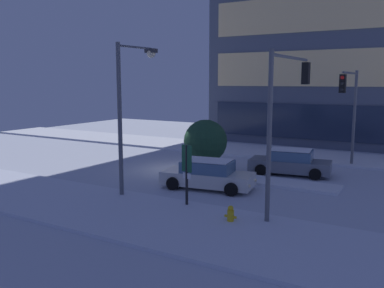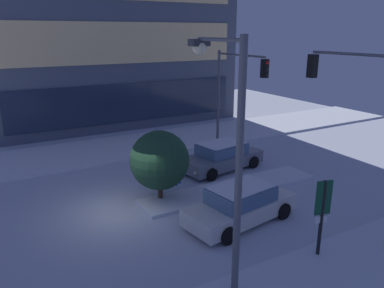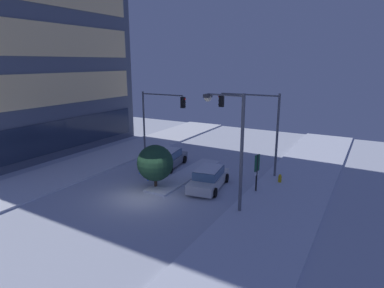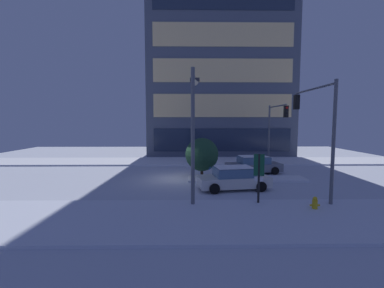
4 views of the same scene
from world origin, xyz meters
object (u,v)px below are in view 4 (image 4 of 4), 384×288
object	(u,v)px
car_near	(234,178)
decorated_tree_median	(202,155)
parking_info_sign	(259,173)
fire_hydrant	(315,204)
street_lamp_arched	(193,117)
car_far	(253,165)
traffic_light_corner_near_right	(316,119)
traffic_light_corner_far_right	(276,123)

from	to	relation	value
car_near	decorated_tree_median	distance (m)	4.01
car_near	parking_info_sign	world-z (taller)	parking_info_sign
car_near	fire_hydrant	bearing A→B (deg)	-61.18
street_lamp_arched	fire_hydrant	bearing A→B (deg)	-100.85
car_far	traffic_light_corner_near_right	bearing A→B (deg)	96.28
traffic_light_corner_near_right	street_lamp_arched	distance (m)	7.27
traffic_light_corner_far_right	fire_hydrant	size ratio (longest dim) A/B	8.14
decorated_tree_median	car_far	bearing A→B (deg)	23.35
fire_hydrant	car_far	bearing A→B (deg)	93.78
parking_info_sign	fire_hydrant	bearing A→B (deg)	-96.83
car_far	traffic_light_corner_far_right	bearing A→B (deg)	-144.71
traffic_light_corner_near_right	fire_hydrant	size ratio (longest dim) A/B	8.78
street_lamp_arched	decorated_tree_median	bearing A→B (deg)	-3.58
parking_info_sign	traffic_light_corner_near_right	bearing A→B (deg)	-51.37
street_lamp_arched	fire_hydrant	world-z (taller)	street_lamp_arched
car_far	street_lamp_arched	world-z (taller)	street_lamp_arched
fire_hydrant	traffic_light_corner_near_right	bearing A→B (deg)	65.88
traffic_light_corner_near_right	traffic_light_corner_far_right	bearing A→B (deg)	-5.31
car_near	street_lamp_arched	distance (m)	5.54
street_lamp_arched	decorated_tree_median	world-z (taller)	street_lamp_arched
street_lamp_arched	parking_info_sign	distance (m)	4.58
fire_hydrant	parking_info_sign	xyz separation A→B (m)	(-2.54, 0.99, 1.38)
traffic_light_corner_near_right	parking_info_sign	size ratio (longest dim) A/B	2.40
traffic_light_corner_far_right	parking_info_sign	xyz separation A→B (m)	(-4.63, -11.20, -2.55)
parking_info_sign	traffic_light_corner_far_right	bearing A→B (deg)	-7.96
car_near	traffic_light_corner_near_right	bearing A→B (deg)	-28.53
fire_hydrant	parking_info_sign	world-z (taller)	parking_info_sign
car_near	street_lamp_arched	size ratio (longest dim) A/B	0.68
decorated_tree_median	parking_info_sign	bearing A→B (deg)	-68.06
decorated_tree_median	traffic_light_corner_far_right	bearing A→B (deg)	32.14
fire_hydrant	decorated_tree_median	world-z (taller)	decorated_tree_median
decorated_tree_median	car_near	bearing A→B (deg)	-59.92
street_lamp_arched	traffic_light_corner_near_right	bearing A→B (deg)	-77.47
street_lamp_arched	car_near	bearing A→B (deg)	-40.96
car_near	parking_info_sign	xyz separation A→B (m)	(0.74, -3.30, 1.03)
traffic_light_corner_far_right	street_lamp_arched	size ratio (longest dim) A/B	0.85
traffic_light_corner_far_right	parking_info_sign	distance (m)	12.38
car_far	traffic_light_corner_near_right	world-z (taller)	traffic_light_corner_near_right
fire_hydrant	decorated_tree_median	bearing A→B (deg)	124.40
car_far	decorated_tree_median	bearing A→B (deg)	14.81
fire_hydrant	traffic_light_corner_far_right	bearing A→B (deg)	80.31
traffic_light_corner_far_right	traffic_light_corner_near_right	bearing A→B (deg)	-5.31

